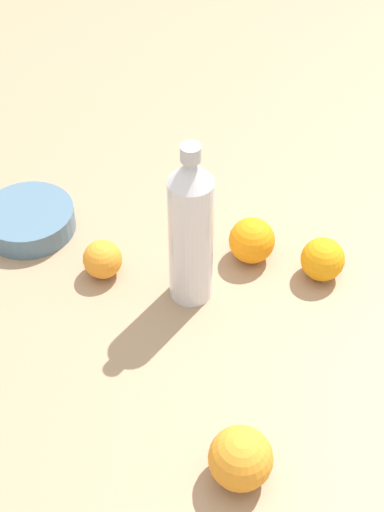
% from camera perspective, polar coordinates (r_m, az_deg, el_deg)
% --- Properties ---
extents(ground_plane, '(2.40, 2.40, 0.00)m').
position_cam_1_polar(ground_plane, '(1.17, 0.69, -2.25)').
color(ground_plane, '#9E7F60').
extents(water_bottle, '(0.07, 0.07, 0.28)m').
position_cam_1_polar(water_bottle, '(1.07, 0.00, 1.90)').
color(water_bottle, silver).
rests_on(water_bottle, ground_plane).
extents(orange_0, '(0.07, 0.07, 0.07)m').
position_cam_1_polar(orange_0, '(1.18, 9.94, -0.25)').
color(orange_0, orange).
rests_on(orange_0, ground_plane).
extents(orange_1, '(0.08, 0.08, 0.08)m').
position_cam_1_polar(orange_1, '(0.94, 3.73, -15.16)').
color(orange_1, orange).
rests_on(orange_1, ground_plane).
extents(orange_2, '(0.06, 0.06, 0.06)m').
position_cam_1_polar(orange_2, '(1.17, -6.85, -0.25)').
color(orange_2, orange).
rests_on(orange_2, ground_plane).
extents(orange_3, '(0.07, 0.07, 0.07)m').
position_cam_1_polar(orange_3, '(1.19, 4.59, 1.19)').
color(orange_3, orange).
rests_on(orange_3, ground_plane).
extents(ceramic_bowl, '(0.15, 0.15, 0.04)m').
position_cam_1_polar(ceramic_bowl, '(1.28, -12.35, 2.74)').
color(ceramic_bowl, slate).
rests_on(ceramic_bowl, ground_plane).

